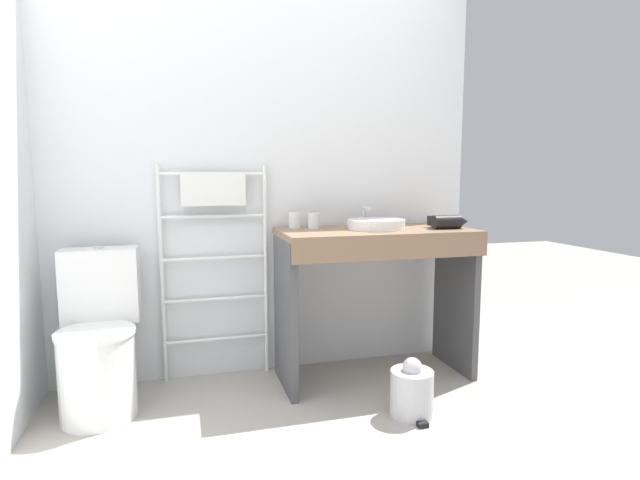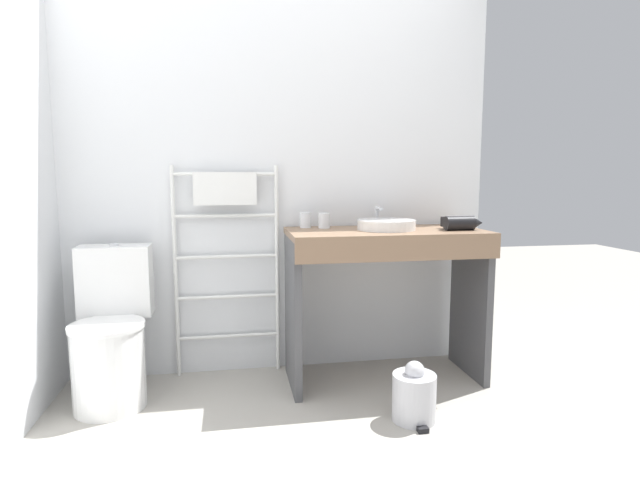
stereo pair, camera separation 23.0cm
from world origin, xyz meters
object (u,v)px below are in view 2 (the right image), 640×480
Objects in this scene: cup_near_wall at (305,220)px; cup_near_edge at (324,221)px; towel_radiator at (226,229)px; sink_basin at (386,224)px; toilet at (111,338)px; hair_dryer at (461,223)px; trash_bin at (414,395)px.

cup_near_edge is at bearing -23.97° from cup_near_wall.
cup_near_edge is (0.56, -0.09, 0.05)m from towel_radiator.
toilet is at bearing -178.43° from sink_basin.
towel_radiator is 5.60× the size of hair_dryer.
cup_near_edge is at bearing 156.52° from sink_basin.
sink_basin is at bearing 88.79° from trash_bin.
towel_radiator reaches higher than trash_bin.
hair_dryer is at bearing -14.20° from towel_radiator.
towel_radiator is 13.99× the size of cup_near_edge.
cup_near_wall is at bearing -5.90° from towel_radiator.
trash_bin is at bearing -64.10° from cup_near_edge.
trash_bin is (0.88, -0.75, -0.75)m from towel_radiator.
hair_dryer is (0.41, -0.09, 0.01)m from sink_basin.
toilet is at bearing -155.04° from towel_radiator.
cup_near_wall is at bearing 12.34° from toilet.
sink_basin is at bearing -23.60° from cup_near_wall.
toilet is 1.59m from sink_basin.
toilet is 2.75× the size of trash_bin.
towel_radiator is 0.92m from sink_basin.
cup_near_edge is (1.16, 0.18, 0.58)m from toilet.
towel_radiator is 0.46m from cup_near_wall.
toilet is at bearing -170.94° from cup_near_edge.
toilet is 2.48× the size of sink_basin.
hair_dryer is (1.30, -0.33, 0.04)m from towel_radiator.
cup_near_wall reaches higher than sink_basin.
trash_bin is at bearing -59.01° from cup_near_wall.
toilet is 1.57m from trash_bin.
toilet is at bearing 178.48° from hair_dryer.
trash_bin is at bearing -134.42° from hair_dryer.
cup_near_edge is at bearing -9.44° from towel_radiator.
trash_bin is (0.32, -0.66, -0.79)m from cup_near_edge.
towel_radiator is 1.34m from hair_dryer.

